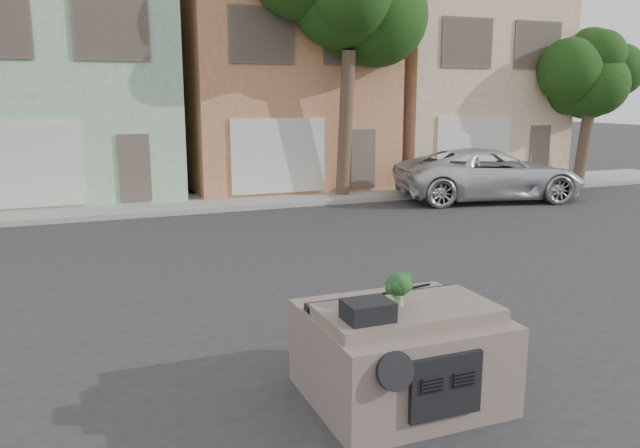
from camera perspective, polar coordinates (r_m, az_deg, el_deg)
ground_plane at (r=9.89m, az=-1.25°, el=-8.13°), size 120.00×120.00×0.00m
sidewalk at (r=19.77m, az=-11.94°, el=1.85°), size 40.00×3.00×0.15m
townhouse_mint at (r=23.24m, az=-22.81°, el=11.80°), size 7.20×8.20×7.55m
townhouse_tan at (r=24.34m, az=-4.46°, el=12.60°), size 7.20×8.20×7.55m
townhouse_beige at (r=27.52m, az=10.99°, el=12.31°), size 7.20×8.20×7.55m
silver_pickup at (r=21.22m, az=15.12°, el=2.15°), size 6.51×3.98×1.68m
tree_near at (r=20.30m, az=2.38°, el=14.17°), size 4.40×4.00×8.50m
tree_far at (r=26.00m, az=23.25°, el=9.94°), size 3.20×3.00×6.00m
car_dashboard at (r=7.15m, az=7.32°, el=-11.39°), size 2.00×1.80×1.12m
instrument_hump at (r=6.37m, az=4.39°, el=-7.89°), size 0.48×0.38×0.20m
wiper_arm at (r=7.39m, az=7.92°, el=-5.90°), size 0.69×0.15×0.02m
broccoli at (r=6.78m, az=7.24°, el=-5.90°), size 0.43×0.43×0.38m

